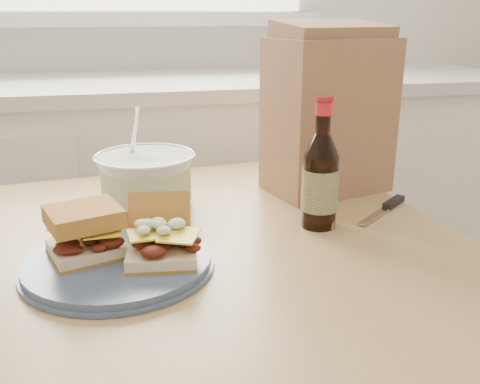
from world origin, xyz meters
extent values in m
cube|color=white|center=(0.00, 1.70, 0.45)|extent=(2.40, 0.60, 0.90)
cube|color=silver|center=(0.00, 1.70, 0.92)|extent=(2.50, 0.64, 0.04)
cube|color=tan|center=(0.01, 0.76, 0.75)|extent=(1.00, 1.00, 0.04)
cube|color=tan|center=(0.38, 1.21, 0.36)|extent=(0.07, 0.07, 0.72)
cylinder|color=#41526A|center=(-0.13, 0.69, 0.77)|extent=(0.29, 0.29, 0.02)
cube|color=beige|center=(-0.17, 0.71, 0.79)|extent=(0.13, 0.12, 0.02)
cube|color=yellow|center=(-0.17, 0.71, 0.83)|extent=(0.08, 0.08, 0.00)
cube|color=#AE702E|center=(-0.17, 0.71, 0.85)|extent=(0.13, 0.12, 0.03)
cube|color=beige|center=(-0.06, 0.67, 0.79)|extent=(0.12, 0.11, 0.02)
cube|color=yellow|center=(-0.06, 0.67, 0.83)|extent=(0.07, 0.07, 0.00)
cube|color=#AE702E|center=(-0.06, 0.73, 0.83)|extent=(0.11, 0.08, 0.09)
cone|color=white|center=(-0.06, 0.98, 0.82)|extent=(0.20, 0.20, 0.10)
cylinder|color=white|center=(-0.06, 0.98, 0.81)|extent=(0.18, 0.18, 0.07)
torus|color=white|center=(-0.06, 0.98, 0.87)|extent=(0.21, 0.21, 0.01)
cylinder|color=silver|center=(-0.08, 1.00, 0.90)|extent=(0.03, 0.08, 0.14)
cylinder|color=black|center=(0.24, 0.78, 0.83)|extent=(0.06, 0.06, 0.13)
cone|color=black|center=(0.24, 0.78, 0.92)|extent=(0.06, 0.06, 0.04)
cylinder|color=black|center=(0.24, 0.78, 0.97)|extent=(0.03, 0.03, 0.06)
cylinder|color=red|center=(0.24, 0.78, 0.99)|extent=(0.03, 0.03, 0.02)
cylinder|color=maroon|center=(0.24, 0.78, 1.00)|extent=(0.03, 0.03, 0.01)
cylinder|color=#2C371B|center=(0.24, 0.78, 0.84)|extent=(0.07, 0.07, 0.08)
cube|color=silver|center=(0.36, 0.80, 0.77)|extent=(0.11, 0.09, 0.00)
cube|color=black|center=(0.43, 0.85, 0.77)|extent=(0.07, 0.06, 0.01)
cube|color=#966B48|center=(0.33, 0.99, 0.93)|extent=(0.28, 0.22, 0.33)
camera|label=1|loc=(-0.12, -0.08, 1.14)|focal=40.00mm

